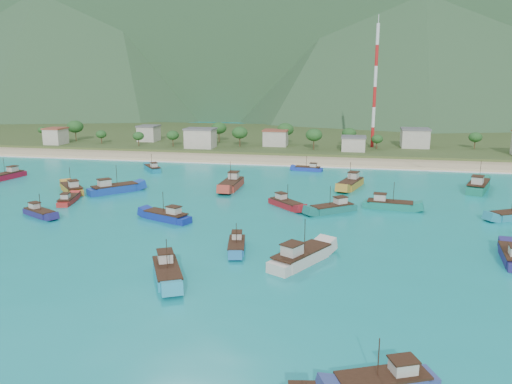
% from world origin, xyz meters
% --- Properties ---
extents(ground, '(600.00, 600.00, 0.00)m').
position_xyz_m(ground, '(0.00, 0.00, 0.00)').
color(ground, '#0B7A82').
rests_on(ground, ground).
extents(beach, '(400.00, 18.00, 1.20)m').
position_xyz_m(beach, '(0.00, 79.00, 0.00)').
color(beach, beige).
rests_on(beach, ground).
extents(land, '(400.00, 110.00, 2.40)m').
position_xyz_m(land, '(0.00, 140.00, 0.00)').
color(land, '#385123').
rests_on(land, ground).
extents(surf_line, '(400.00, 2.50, 0.08)m').
position_xyz_m(surf_line, '(0.00, 69.50, 0.00)').
color(surf_line, white).
rests_on(surf_line, ground).
extents(village, '(213.10, 26.60, 7.81)m').
position_xyz_m(village, '(22.50, 101.23, 4.77)').
color(village, beige).
rests_on(village, ground).
extents(vegetation, '(272.90, 26.24, 8.83)m').
position_xyz_m(vegetation, '(-10.25, 103.10, 5.32)').
color(vegetation, '#235623').
rests_on(vegetation, ground).
extents(radio_tower, '(1.20, 1.20, 45.04)m').
position_xyz_m(radio_tower, '(31.10, 108.00, 24.12)').
color(radio_tower, red).
rests_on(radio_tower, ground).
extents(boat_0, '(7.79, 11.17, 6.44)m').
position_xyz_m(boat_0, '(-0.57, -24.61, 0.78)').
color(boat_0, '#2899B9').
rests_on(boat_0, ground).
extents(boat_1, '(4.80, 10.99, 6.28)m').
position_xyz_m(boat_1, '(-69.96, 33.78, 0.75)').
color(boat_1, maroon).
rests_on(boat_1, ground).
extents(boat_2, '(10.72, 6.67, 6.10)m').
position_xyz_m(boat_2, '(-11.23, 2.91, 0.72)').
color(boat_2, navy).
rests_on(boat_2, ground).
extents(boat_3, '(10.94, 4.37, 6.29)m').
position_xyz_m(boat_3, '(32.27, 20.65, 0.75)').
color(boat_3, '#127967').
rests_on(boat_3, ground).
extents(boat_4, '(9.77, 6.30, 5.58)m').
position_xyz_m(boat_4, '(27.98, -45.08, 0.62)').
color(boat_4, '#324283').
rests_on(boat_4, ground).
extents(boat_5, '(9.08, 12.52, 7.26)m').
position_xyz_m(boat_5, '(17.19, -15.29, 0.93)').
color(boat_5, beige).
rests_on(boat_5, ground).
extents(boat_6, '(8.53, 3.50, 4.89)m').
position_xyz_m(boat_6, '(11.12, 61.98, 0.50)').
color(boat_6, '#1935AD').
rests_on(boat_6, ground).
extents(boat_7, '(9.91, 8.72, 6.05)m').
position_xyz_m(boat_7, '(20.60, 15.51, 0.71)').
color(boat_7, '#176A61').
rests_on(boat_7, ground).
extents(boat_8, '(8.55, 8.78, 5.59)m').
position_xyz_m(boat_8, '(10.32, 17.78, 0.62)').
color(boat_8, maroon).
rests_on(boat_8, ground).
extents(boat_10, '(10.76, 11.29, 7.12)m').
position_xyz_m(boat_10, '(-32.79, 23.33, 0.90)').
color(boat_10, '#153C9D').
rests_on(boat_10, ground).
extents(boat_11, '(3.86, 12.74, 7.51)m').
position_xyz_m(boat_11, '(-5.70, 33.63, 0.97)').
color(boat_11, '#B53A2C').
rests_on(boat_11, ground).
extents(boat_12, '(6.86, 12.79, 7.25)m').
position_xyz_m(boat_12, '(23.97, 40.33, 0.92)').
color(boat_12, '#B58A2D').
rests_on(boat_12, ground).
extents(boat_13, '(4.60, 9.07, 5.14)m').
position_xyz_m(boat_13, '(-38.10, 11.98, 0.54)').
color(boat_13, red).
rests_on(boat_13, ground).
extents(boat_15, '(8.25, 13.90, 7.89)m').
position_xyz_m(boat_15, '(55.14, 43.07, 1.04)').
color(boat_15, '#137358').
rests_on(boat_15, ground).
extents(boat_16, '(8.96, 6.36, 5.18)m').
position_xyz_m(boat_16, '(-37.84, 0.90, 0.55)').
color(boat_16, navy).
rests_on(boat_16, ground).
extents(boat_18, '(7.86, 8.99, 5.48)m').
position_xyz_m(boat_18, '(-35.06, 52.90, 0.60)').
color(boat_18, '#117592').
rests_on(boat_18, ground).
extents(boat_22, '(4.15, 8.92, 5.07)m').
position_xyz_m(boat_22, '(6.20, -10.97, 0.53)').
color(boat_22, '#2170AB').
rests_on(boat_22, ground).
extents(boat_28, '(10.00, 10.31, 6.55)m').
position_xyz_m(boat_28, '(-43.06, 21.71, 0.80)').
color(boat_28, '#B08028').
rests_on(boat_28, ground).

